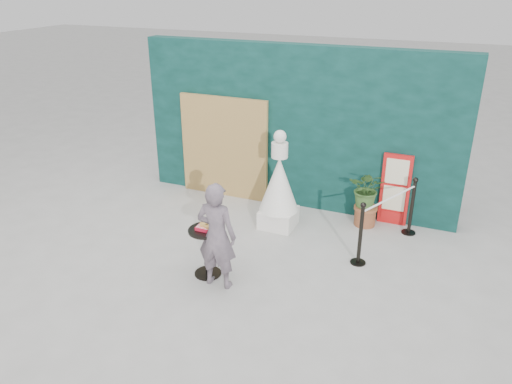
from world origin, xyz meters
name	(u,v)px	position (x,y,z in m)	size (l,w,h in m)	color
ground	(224,287)	(0.00, 0.00, 0.00)	(60.00, 60.00, 0.00)	#ADAAA5
back_wall	(297,128)	(0.00, 3.15, 1.50)	(6.00, 0.30, 3.00)	black
bamboo_fence	(224,148)	(-1.40, 2.94, 1.00)	(1.80, 0.08, 2.00)	tan
woman	(217,236)	(-0.11, 0.04, 0.79)	(0.58, 0.38, 1.58)	slate
menu_board	(395,190)	(1.90, 2.95, 0.65)	(0.50, 0.07, 1.30)	red
statue	(279,189)	(0.06, 2.08, 0.72)	(0.69, 0.69, 1.76)	silver
cafe_table	(207,245)	(-0.37, 0.22, 0.50)	(0.52, 0.52, 0.75)	black
food_basket	(206,227)	(-0.37, 0.22, 0.79)	(0.26, 0.19, 0.11)	red
planter	(367,194)	(1.47, 2.70, 0.60)	(0.61, 0.53, 1.04)	brown
stanchion_barrier	(388,220)	(1.93, 2.04, 0.49)	(0.84, 1.54, 1.03)	black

